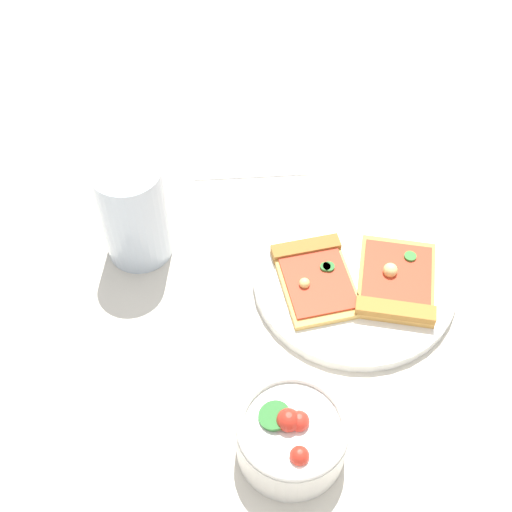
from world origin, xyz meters
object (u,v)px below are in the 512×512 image
soda_glass (134,214)px  salad_bowl (292,436)px  pizza_slice_far (314,275)px  plate (354,280)px  paper_napkin (249,150)px  pizza_slice_near (396,286)px

soda_glass → salad_bowl: bearing=120.3°
pizza_slice_far → plate: bearing=178.3°
plate → paper_napkin: bearing=-64.8°
pizza_slice_far → salad_bowl: salad_bowl is taller
pizza_slice_far → soda_glass: size_ratio=0.93×
plate → soda_glass: bearing=-15.6°
paper_napkin → soda_glass: bearing=48.4°
plate → salad_bowl: (0.10, 0.20, 0.03)m
pizza_slice_near → salad_bowl: 0.23m
salad_bowl → soda_glass: size_ratio=0.81×
paper_napkin → pizza_slice_far: bearing=104.9°
pizza_slice_far → salad_bowl: 0.21m
salad_bowl → paper_napkin: size_ratio=0.71×
plate → soda_glass: (0.26, -0.07, 0.06)m
plate → pizza_slice_near: bearing=154.3°
salad_bowl → pizza_slice_near: bearing=-127.9°
pizza_slice_near → pizza_slice_far: 0.10m
pizza_slice_far → paper_napkin: pizza_slice_far is taller
salad_bowl → paper_napkin: bearing=-88.1°
pizza_slice_far → salad_bowl: bearing=76.8°
soda_glass → paper_napkin: soda_glass is taller
plate → soda_glass: 0.27m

